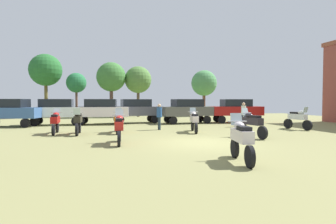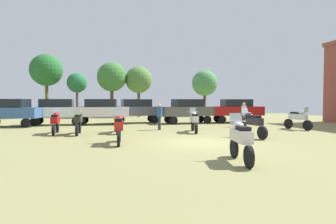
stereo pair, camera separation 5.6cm
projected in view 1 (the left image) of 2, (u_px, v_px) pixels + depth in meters
The scene contains 22 objects.
ground_plane at pixel (202, 143), 12.51m from camera, with size 44.00×52.00×0.02m.
motorcycle_1 at pixel (194, 120), 16.75m from camera, with size 0.71×2.22×1.45m.
motorcycle_2 at pixel (118, 121), 16.40m from camera, with size 0.62×2.24×1.44m.
motorcycle_3 at pixel (241, 139), 8.54m from camera, with size 0.67×2.07×1.47m.
motorcycle_5 at pixel (119, 127), 12.19m from camera, with size 0.62×2.13×1.47m.
motorcycle_6 at pixel (55, 121), 15.85m from camera, with size 0.62×2.18×1.45m.
motorcycle_7 at pixel (252, 123), 14.29m from camera, with size 0.67×2.16×1.49m.
motorcycle_8 at pixel (298, 118), 18.28m from camera, with size 0.75×2.08×1.49m.
motorcycle_9 at pixel (78, 121), 15.59m from camera, with size 0.62×2.16×1.51m.
car_1 at pixel (57, 110), 21.78m from camera, with size 4.31×1.82×2.00m.
car_2 at pixel (136, 109), 23.70m from camera, with size 4.45×2.19×2.00m.
car_3 at pixel (236, 109), 24.18m from camera, with size 4.46×2.24×2.00m.
car_4 at pixel (9, 111), 20.24m from camera, with size 4.57×2.60×2.00m.
car_5 at pixel (187, 109), 23.32m from camera, with size 4.44×2.18×2.00m.
car_6 at pixel (101, 110), 22.32m from camera, with size 4.47×2.25×2.00m.
person_1 at pixel (159, 115), 18.12m from camera, with size 0.37×0.37×1.67m.
person_2 at pixel (243, 112), 20.40m from camera, with size 0.48×0.48×1.75m.
tree_1 at pixel (204, 83), 34.96m from camera, with size 3.16×3.16×5.66m.
tree_2 at pixel (76, 83), 32.50m from camera, with size 2.28×2.28×5.09m.
tree_3 at pixel (46, 70), 31.50m from camera, with size 3.56×3.56×7.09m.
tree_4 at pixel (138, 80), 33.10m from camera, with size 3.14×3.14×5.92m.
tree_5 at pixel (111, 77), 32.20m from camera, with size 3.33×3.33×6.27m.
Camera 1 is at (-4.18, -11.82, 1.88)m, focal length 30.18 mm.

